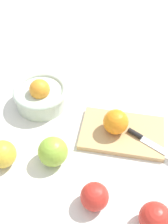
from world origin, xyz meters
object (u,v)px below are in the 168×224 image
object	(u,v)px
bowl	(41,95)
apple_front_left_2	(2,154)
apple_front_left	(53,151)
apple_front_center	(95,197)
knife	(145,140)
cutting_board	(122,133)
apple_front_right	(155,218)
orange_on_board	(116,122)

from	to	relation	value
bowl	apple_front_left_2	xyz separation A→B (m)	(-0.05, -0.23, -0.00)
apple_front_left	apple_front_center	bearing A→B (deg)	-41.84
apple_front_center	knife	bearing A→B (deg)	57.43
bowl	cutting_board	bearing A→B (deg)	-19.78
apple_front_left	apple_front_left_2	distance (m)	0.13
apple_front_right	knife	bearing A→B (deg)	93.76
knife	apple_front_right	bearing A→B (deg)	-86.24
bowl	knife	distance (m)	0.35
orange_on_board	knife	distance (m)	0.10
bowl	apple_front_right	size ratio (longest dim) A/B	2.34
orange_on_board	apple_front_center	distance (m)	0.23
knife	orange_on_board	bearing A→B (deg)	161.39
bowl	apple_front_center	xyz separation A→B (m)	(0.20, -0.32, -0.01)
knife	apple_front_right	distance (m)	0.23
orange_on_board	apple_front_left	distance (m)	0.20
orange_on_board	apple_front_left	size ratio (longest dim) A/B	0.90
cutting_board	apple_front_left	world-z (taller)	apple_front_left
apple_front_left_2	apple_front_right	bearing A→B (deg)	-17.20
apple_front_left_2	bowl	bearing A→B (deg)	77.79
cutting_board	apple_front_left_2	size ratio (longest dim) A/B	3.23
knife	apple_front_left	xyz separation A→B (m)	(-0.25, -0.08, 0.02)
apple_front_right	apple_front_center	bearing A→B (deg)	165.77
orange_on_board	apple_front_left_2	bearing A→B (deg)	-154.78
apple_front_left	apple_front_right	xyz separation A→B (m)	(0.26, -0.15, -0.00)
cutting_board	apple_front_right	xyz separation A→B (m)	(0.08, -0.26, 0.03)
bowl	knife	size ratio (longest dim) A/B	1.23
cutting_board	apple_front_left	size ratio (longest dim) A/B	2.99
apple_front_left_2	apple_front_right	xyz separation A→B (m)	(0.39, -0.12, -0.00)
knife	apple_front_center	xyz separation A→B (m)	(-0.12, -0.19, 0.01)
bowl	knife	bearing A→B (deg)	-20.48
orange_on_board	apple_front_right	size ratio (longest dim) A/B	0.98
apple_front_center	apple_front_right	xyz separation A→B (m)	(0.14, -0.04, 0.00)
apple_front_left	apple_front_right	bearing A→B (deg)	-28.97
orange_on_board	apple_front_right	xyz separation A→B (m)	(0.10, -0.26, -0.02)
cutting_board	orange_on_board	xyz separation A→B (m)	(-0.02, 0.00, 0.04)
knife	apple_front_left	size ratio (longest dim) A/B	1.74
apple_front_left	bowl	bearing A→B (deg)	111.51
orange_on_board	apple_front_center	size ratio (longest dim) A/B	1.05
orange_on_board	apple_front_right	bearing A→B (deg)	-68.51
apple_front_left	knife	bearing A→B (deg)	18.99
cutting_board	apple_front_left_2	xyz separation A→B (m)	(-0.31, -0.14, 0.03)
bowl	apple_front_left_2	distance (m)	0.24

